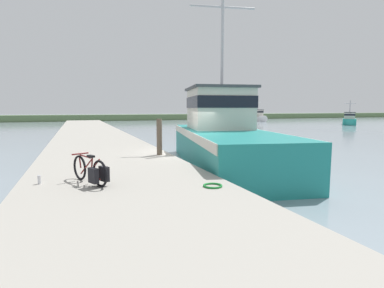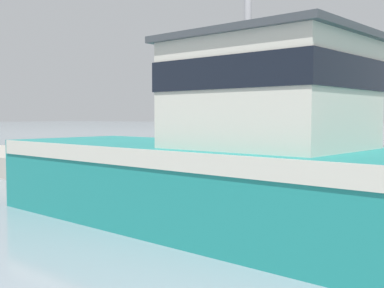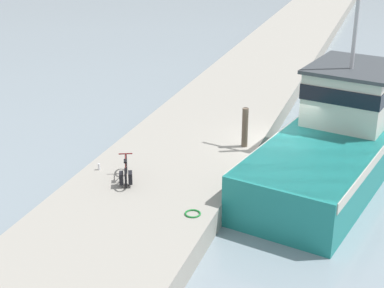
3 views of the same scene
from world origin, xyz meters
TOP-DOWN VIEW (x-y plane):
  - ground_plane at (0.00, 0.00)m, footprint 320.00×320.00m
  - dock_pier at (-3.34, 0.00)m, footprint 5.07×80.00m
  - fishing_boat_main at (2.02, 0.43)m, footprint 5.48×12.64m
  - bicycle_touring at (-4.10, -4.58)m, footprint 0.85×1.56m
  - mooring_post at (-1.31, -0.51)m, footprint 0.22×0.22m
  - hose_coil at (-1.41, -5.84)m, footprint 0.47×0.47m
  - water_bottle_by_bike at (-5.33, -4.06)m, footprint 0.08×0.08m

SIDE VIEW (x-z plane):
  - ground_plane at x=0.00m, z-range 0.00..0.00m
  - dock_pier at x=-3.34m, z-range 0.00..0.77m
  - hose_coil at x=-1.41m, z-range 0.77..0.81m
  - water_bottle_by_bike at x=-5.33m, z-range 0.77..0.99m
  - bicycle_touring at x=-4.10m, z-range 0.73..1.46m
  - fishing_boat_main at x=2.02m, z-range -2.88..5.58m
  - mooring_post at x=-1.31m, z-range 0.77..2.23m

